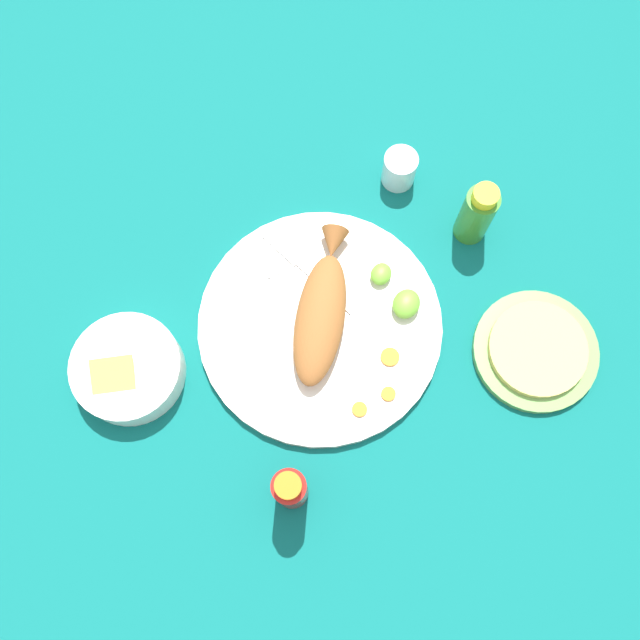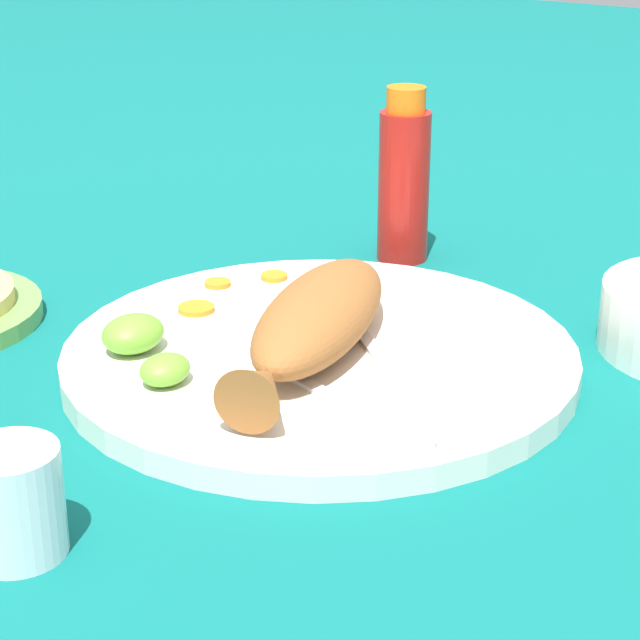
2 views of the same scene
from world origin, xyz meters
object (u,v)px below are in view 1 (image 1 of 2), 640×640
at_px(fried_fish, 321,311).
at_px(hot_sauce_bottle_green, 477,214).
at_px(fork_far, 303,266).
at_px(fork_near, 276,281).
at_px(main_plate, 320,326).
at_px(guacamole_bowl, 128,369).
at_px(hot_sauce_bottle_red, 290,489).
at_px(tortilla_plate, 535,351).
at_px(salt_cup, 399,170).

height_order(fried_fish, hot_sauce_bottle_green, hot_sauce_bottle_green).
bearing_deg(fork_far, fork_near, 75.56).
relative_size(main_plate, guacamole_bowl, 2.29).
bearing_deg(fork_near, hot_sauce_bottle_red, 161.05).
distance_m(guacamole_bowl, tortilla_plate, 0.61).
height_order(main_plate, fork_near, fork_near).
bearing_deg(fork_far, salt_cup, -89.10).
bearing_deg(tortilla_plate, fork_far, -83.98).
height_order(main_plate, hot_sauce_bottle_green, hot_sauce_bottle_green).
relative_size(main_plate, hot_sauce_bottle_green, 2.85).
xyz_separation_m(fried_fish, tortilla_plate, (-0.10, 0.31, -0.03)).
xyz_separation_m(fried_fish, salt_cup, (-0.27, 0.00, -0.02)).
bearing_deg(hot_sauce_bottle_red, salt_cup, -171.77).
relative_size(fried_fish, guacamole_bowl, 1.57).
relative_size(hot_sauce_bottle_green, guacamole_bowl, 0.80).
height_order(hot_sauce_bottle_red, salt_cup, hot_sauce_bottle_red).
relative_size(salt_cup, guacamole_bowl, 0.38).
bearing_deg(tortilla_plate, guacamole_bowl, -60.41).
bearing_deg(fork_far, fried_fish, 154.37).
height_order(fork_near, hot_sauce_bottle_green, hot_sauce_bottle_green).
distance_m(main_plate, hot_sauce_bottle_green, 0.29).
bearing_deg(main_plate, hot_sauce_bottle_red, 17.45).
bearing_deg(salt_cup, hot_sauce_bottle_red, 8.23).
bearing_deg(fork_far, hot_sauce_bottle_red, 132.16).
bearing_deg(fork_near, tortilla_plate, -129.29).
relative_size(hot_sauce_bottle_red, salt_cup, 2.54).
xyz_separation_m(fork_near, guacamole_bowl, (0.22, -0.13, 0.01)).
height_order(fried_fish, hot_sauce_bottle_red, hot_sauce_bottle_red).
bearing_deg(guacamole_bowl, fried_fish, 133.12).
bearing_deg(guacamole_bowl, salt_cup, 155.15).
height_order(hot_sauce_bottle_green, tortilla_plate, hot_sauce_bottle_green).
xyz_separation_m(hot_sauce_bottle_red, guacamole_bowl, (-0.05, -0.29, -0.05)).
height_order(guacamole_bowl, tortilla_plate, guacamole_bowl).
bearing_deg(fork_far, guacamole_bowl, 77.02).
bearing_deg(fork_far, hot_sauce_bottle_green, -121.02).
bearing_deg(hot_sauce_bottle_red, hot_sauce_bottle_green, 172.35).
bearing_deg(guacamole_bowl, hot_sauce_bottle_green, 140.72).
bearing_deg(tortilla_plate, hot_sauce_bottle_green, -130.11).
bearing_deg(hot_sauce_bottle_green, main_plate, -29.28).
distance_m(fork_far, salt_cup, 0.22).
relative_size(fork_near, tortilla_plate, 0.81).
bearing_deg(hot_sauce_bottle_red, main_plate, -162.55).
bearing_deg(hot_sauce_bottle_green, fork_near, -46.33).
bearing_deg(fried_fish, tortilla_plate, 90.21).
height_order(fork_near, guacamole_bowl, guacamole_bowl).
distance_m(fork_near, guacamole_bowl, 0.26).
height_order(hot_sauce_bottle_green, salt_cup, hot_sauce_bottle_green).
bearing_deg(fork_far, tortilla_plate, -156.23).
distance_m(hot_sauce_bottle_green, salt_cup, 0.15).
bearing_deg(hot_sauce_bottle_red, fork_near, -148.37).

